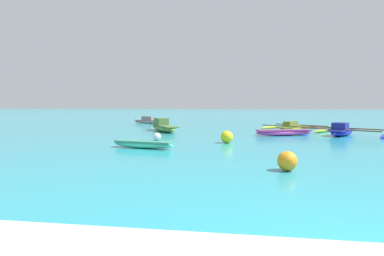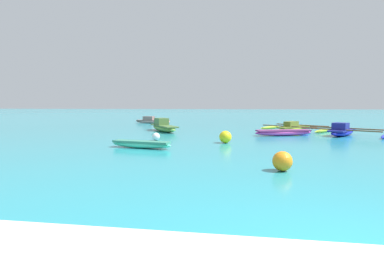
{
  "view_description": "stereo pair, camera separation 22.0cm",
  "coord_description": "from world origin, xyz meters",
  "px_view_note": "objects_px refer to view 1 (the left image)",
  "views": [
    {
      "loc": [
        -1.92,
        -2.53,
        1.67
      ],
      "look_at": [
        -4.53,
        15.81,
        0.25
      ],
      "focal_mm": 28.0,
      "sensor_mm": 36.0,
      "label": 1
    },
    {
      "loc": [
        -1.7,
        -2.5,
        1.67
      ],
      "look_at": [
        -4.53,
        15.81,
        0.25
      ],
      "focal_mm": 28.0,
      "sensor_mm": 36.0,
      "label": 2
    }
  ],
  "objects_px": {
    "moored_boat_3": "(143,144)",
    "moored_boat_4": "(283,132)",
    "moored_boat_0": "(163,127)",
    "moored_boat_5": "(151,121)",
    "mooring_buoy_1": "(287,161)",
    "moored_boat_2": "(342,131)",
    "moored_boat_1": "(294,127)",
    "mooring_buoy_2": "(227,137)",
    "mooring_buoy_0": "(157,137)"
  },
  "relations": [
    {
      "from": "moored_boat_3",
      "to": "moored_boat_4",
      "type": "distance_m",
      "value": 8.43
    },
    {
      "from": "moored_boat_4",
      "to": "moored_boat_0",
      "type": "bearing_deg",
      "value": 148.7
    },
    {
      "from": "moored_boat_5",
      "to": "mooring_buoy_1",
      "type": "distance_m",
      "value": 20.89
    },
    {
      "from": "moored_boat_2",
      "to": "moored_boat_4",
      "type": "xyz_separation_m",
      "value": [
        -3.19,
        -0.54,
        -0.06
      ]
    },
    {
      "from": "moored_boat_1",
      "to": "moored_boat_3",
      "type": "distance_m",
      "value": 11.82
    },
    {
      "from": "moored_boat_0",
      "to": "mooring_buoy_2",
      "type": "bearing_deg",
      "value": 4.93
    },
    {
      "from": "moored_boat_5",
      "to": "mooring_buoy_0",
      "type": "distance_m",
      "value": 13.56
    },
    {
      "from": "mooring_buoy_2",
      "to": "moored_boat_3",
      "type": "bearing_deg",
      "value": -146.91
    },
    {
      "from": "moored_boat_3",
      "to": "moored_boat_4",
      "type": "xyz_separation_m",
      "value": [
        6.17,
        5.74,
        0.02
      ]
    },
    {
      "from": "moored_boat_5",
      "to": "moored_boat_0",
      "type": "bearing_deg",
      "value": -62.95
    },
    {
      "from": "moored_boat_4",
      "to": "moored_boat_5",
      "type": "distance_m",
      "value": 14.19
    },
    {
      "from": "moored_boat_1",
      "to": "mooring_buoy_2",
      "type": "distance_m",
      "value": 8.31
    },
    {
      "from": "moored_boat_1",
      "to": "moored_boat_4",
      "type": "height_order",
      "value": "moored_boat_1"
    },
    {
      "from": "moored_boat_1",
      "to": "moored_boat_2",
      "type": "distance_m",
      "value": 3.57
    },
    {
      "from": "moored_boat_1",
      "to": "mooring_buoy_0",
      "type": "xyz_separation_m",
      "value": [
        -7.49,
        -6.69,
        -0.02
      ]
    },
    {
      "from": "moored_boat_3",
      "to": "mooring_buoy_0",
      "type": "relative_size",
      "value": 7.08
    },
    {
      "from": "moored_boat_5",
      "to": "mooring_buoy_2",
      "type": "height_order",
      "value": "moored_boat_5"
    },
    {
      "from": "moored_boat_2",
      "to": "mooring_buoy_0",
      "type": "relative_size",
      "value": 12.33
    },
    {
      "from": "mooring_buoy_0",
      "to": "moored_boat_1",
      "type": "bearing_deg",
      "value": 41.76
    },
    {
      "from": "moored_boat_4",
      "to": "moored_boat_5",
      "type": "xyz_separation_m",
      "value": [
        -10.28,
        9.78,
        0.04
      ]
    },
    {
      "from": "moored_boat_1",
      "to": "moored_boat_4",
      "type": "distance_m",
      "value": 3.7
    },
    {
      "from": "moored_boat_1",
      "to": "mooring_buoy_2",
      "type": "height_order",
      "value": "moored_boat_1"
    },
    {
      "from": "moored_boat_0",
      "to": "moored_boat_5",
      "type": "height_order",
      "value": "moored_boat_0"
    },
    {
      "from": "moored_boat_4",
      "to": "mooring_buoy_0",
      "type": "height_order",
      "value": "mooring_buoy_0"
    },
    {
      "from": "moored_boat_4",
      "to": "mooring_buoy_0",
      "type": "bearing_deg",
      "value": -170.66
    },
    {
      "from": "mooring_buoy_0",
      "to": "mooring_buoy_2",
      "type": "xyz_separation_m",
      "value": [
        3.3,
        -0.48,
        0.09
      ]
    },
    {
      "from": "moored_boat_0",
      "to": "mooring_buoy_0",
      "type": "xyz_separation_m",
      "value": [
        0.89,
        -4.95,
        -0.11
      ]
    },
    {
      "from": "moored_boat_2",
      "to": "mooring_buoy_1",
      "type": "xyz_separation_m",
      "value": [
        -4.51,
        -9.63,
        0.01
      ]
    },
    {
      "from": "mooring_buoy_1",
      "to": "mooring_buoy_2",
      "type": "distance_m",
      "value": 5.68
    },
    {
      "from": "mooring_buoy_0",
      "to": "mooring_buoy_2",
      "type": "distance_m",
      "value": 3.33
    },
    {
      "from": "moored_boat_3",
      "to": "mooring_buoy_1",
      "type": "height_order",
      "value": "mooring_buoy_1"
    },
    {
      "from": "moored_boat_5",
      "to": "mooring_buoy_0",
      "type": "relative_size",
      "value": 9.3
    },
    {
      "from": "moored_boat_3",
      "to": "moored_boat_1",
      "type": "bearing_deg",
      "value": 62.71
    },
    {
      "from": "moored_boat_1",
      "to": "mooring_buoy_2",
      "type": "bearing_deg",
      "value": -171.81
    },
    {
      "from": "mooring_buoy_0",
      "to": "mooring_buoy_2",
      "type": "height_order",
      "value": "mooring_buoy_2"
    },
    {
      "from": "moored_boat_3",
      "to": "moored_boat_5",
      "type": "relative_size",
      "value": 0.76
    },
    {
      "from": "moored_boat_3",
      "to": "moored_boat_2",
      "type": "bearing_deg",
      "value": 45.11
    },
    {
      "from": "moored_boat_1",
      "to": "moored_boat_2",
      "type": "relative_size",
      "value": 1.0
    },
    {
      "from": "moored_boat_2",
      "to": "mooring_buoy_2",
      "type": "height_order",
      "value": "moored_boat_2"
    },
    {
      "from": "mooring_buoy_1",
      "to": "moored_boat_4",
      "type": "bearing_deg",
      "value": 81.7
    },
    {
      "from": "mooring_buoy_2",
      "to": "moored_boat_0",
      "type": "bearing_deg",
      "value": 127.64
    },
    {
      "from": "moored_boat_4",
      "to": "moored_boat_3",
      "type": "bearing_deg",
      "value": -154.59
    },
    {
      "from": "mooring_buoy_0",
      "to": "mooring_buoy_1",
      "type": "height_order",
      "value": "mooring_buoy_1"
    },
    {
      "from": "mooring_buoy_0",
      "to": "mooring_buoy_1",
      "type": "relative_size",
      "value": 0.72
    },
    {
      "from": "mooring_buoy_2",
      "to": "mooring_buoy_0",
      "type": "bearing_deg",
      "value": 171.65
    },
    {
      "from": "moored_boat_0",
      "to": "mooring_buoy_0",
      "type": "bearing_deg",
      "value": -22.47
    },
    {
      "from": "moored_boat_1",
      "to": "moored_boat_3",
      "type": "xyz_separation_m",
      "value": [
        -7.37,
        -9.24,
        -0.04
      ]
    },
    {
      "from": "moored_boat_0",
      "to": "moored_boat_1",
      "type": "bearing_deg",
      "value": 69.0
    },
    {
      "from": "moored_boat_4",
      "to": "mooring_buoy_0",
      "type": "xyz_separation_m",
      "value": [
        -6.29,
        -3.18,
        -0.0
      ]
    },
    {
      "from": "moored_boat_0",
      "to": "moored_boat_1",
      "type": "relative_size",
      "value": 0.79
    }
  ]
}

